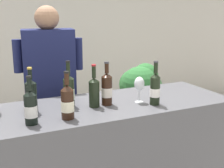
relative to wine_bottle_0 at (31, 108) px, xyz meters
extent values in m
cube|color=beige|center=(0.52, 2.78, 0.29)|extent=(8.00, 0.10, 2.80)
cube|color=#4C4C51|center=(0.52, 0.18, -0.61)|extent=(2.11, 0.69, 1.00)
cylinder|color=black|center=(0.00, 0.00, -0.01)|extent=(0.08, 0.08, 0.19)
cone|color=black|center=(0.00, 0.00, 0.09)|extent=(0.08, 0.08, 0.03)
cylinder|color=black|center=(0.00, 0.00, 0.15)|extent=(0.03, 0.03, 0.08)
cylinder|color=black|center=(0.00, 0.00, 0.19)|extent=(0.03, 0.03, 0.01)
cylinder|color=silver|center=(0.00, 0.00, -0.02)|extent=(0.08, 0.08, 0.07)
cylinder|color=black|center=(0.48, 0.16, -0.01)|extent=(0.08, 0.08, 0.19)
cone|color=black|center=(0.48, 0.16, 0.09)|extent=(0.08, 0.08, 0.03)
cylinder|color=black|center=(0.48, 0.16, 0.15)|extent=(0.03, 0.03, 0.09)
cylinder|color=maroon|center=(0.48, 0.16, 0.20)|extent=(0.03, 0.03, 0.01)
cylinder|color=black|center=(0.23, 0.00, -0.01)|extent=(0.08, 0.08, 0.19)
cone|color=black|center=(0.23, 0.00, 0.10)|extent=(0.08, 0.08, 0.04)
cylinder|color=black|center=(0.23, 0.00, 0.16)|extent=(0.03, 0.03, 0.08)
cylinder|color=black|center=(0.23, 0.00, 0.20)|extent=(0.03, 0.03, 0.01)
cylinder|color=#EAE4C4|center=(0.23, 0.00, -0.02)|extent=(0.09, 0.09, 0.07)
cylinder|color=black|center=(0.59, 0.16, 0.00)|extent=(0.08, 0.08, 0.21)
cone|color=black|center=(0.59, 0.16, 0.12)|extent=(0.08, 0.08, 0.03)
cylinder|color=black|center=(0.59, 0.16, 0.17)|extent=(0.03, 0.03, 0.07)
cylinder|color=#333338|center=(0.59, 0.16, 0.21)|extent=(0.04, 0.04, 0.01)
cylinder|color=silver|center=(0.59, 0.16, -0.01)|extent=(0.08, 0.08, 0.07)
cylinder|color=black|center=(0.05, 0.23, 0.00)|extent=(0.08, 0.08, 0.21)
cone|color=black|center=(0.05, 0.23, 0.11)|extent=(0.08, 0.08, 0.03)
cylinder|color=black|center=(0.05, 0.23, 0.16)|extent=(0.03, 0.03, 0.07)
cylinder|color=#B79333|center=(0.05, 0.23, 0.20)|extent=(0.03, 0.03, 0.01)
cylinder|color=black|center=(0.91, 0.02, 0.00)|extent=(0.07, 0.07, 0.21)
cone|color=black|center=(0.91, 0.02, 0.12)|extent=(0.07, 0.07, 0.03)
cylinder|color=black|center=(0.91, 0.02, 0.17)|extent=(0.03, 0.03, 0.08)
cylinder|color=#333338|center=(0.91, 0.02, 0.22)|extent=(0.03, 0.03, 0.01)
cylinder|color=white|center=(0.91, 0.02, -0.01)|extent=(0.08, 0.08, 0.06)
cylinder|color=black|center=(0.32, 0.24, 0.00)|extent=(0.08, 0.08, 0.21)
cone|color=black|center=(0.32, 0.24, 0.11)|extent=(0.08, 0.08, 0.03)
cylinder|color=black|center=(0.32, 0.24, 0.17)|extent=(0.03, 0.03, 0.09)
cylinder|color=black|center=(0.32, 0.24, 0.23)|extent=(0.03, 0.03, 0.01)
cylinder|color=silver|center=(0.32, 0.24, -0.01)|extent=(0.08, 0.08, 0.08)
cylinder|color=silver|center=(0.83, 0.11, -0.11)|extent=(0.07, 0.07, 0.00)
cylinder|color=silver|center=(0.83, 0.11, -0.06)|extent=(0.01, 0.01, 0.09)
ellipsoid|color=silver|center=(0.83, 0.11, 0.04)|extent=(0.08, 0.08, 0.11)
ellipsoid|color=maroon|center=(0.83, 0.11, 0.02)|extent=(0.06, 0.06, 0.04)
cube|color=black|center=(0.32, 0.82, -0.64)|extent=(0.43, 0.30, 0.94)
cube|color=#191E47|center=(0.32, 0.82, 0.12)|extent=(0.48, 0.31, 0.59)
sphere|color=#8C664C|center=(0.32, 0.82, 0.52)|extent=(0.21, 0.21, 0.21)
cylinder|color=#191E47|center=(0.58, 0.78, 0.20)|extent=(0.08, 0.08, 0.29)
cylinder|color=#191E47|center=(0.06, 0.86, 0.20)|extent=(0.08, 0.08, 0.29)
cylinder|color=brown|center=(1.53, 1.15, -0.97)|extent=(0.33, 0.33, 0.29)
sphere|color=#2D6B33|center=(1.55, 1.20, -0.19)|extent=(0.31, 0.31, 0.31)
sphere|color=#2D6B33|center=(1.56, 1.18, -0.49)|extent=(0.42, 0.42, 0.42)
sphere|color=#2D6B33|center=(1.43, 1.25, -0.29)|extent=(0.38, 0.38, 0.38)
sphere|color=#2D6B33|center=(1.62, 1.05, -0.50)|extent=(0.32, 0.32, 0.32)
sphere|color=#2D6B33|center=(1.42, 1.11, -0.26)|extent=(0.43, 0.43, 0.43)
sphere|color=#2D6B33|center=(1.56, 1.25, -0.32)|extent=(0.39, 0.39, 0.39)
sphere|color=#2D6B33|center=(1.53, 1.21, -0.35)|extent=(0.47, 0.47, 0.47)
cylinder|color=#4C3823|center=(1.53, 1.15, -0.52)|extent=(0.05, 0.05, 0.60)
camera|label=1|loc=(-0.29, -1.80, 0.58)|focal=48.13mm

